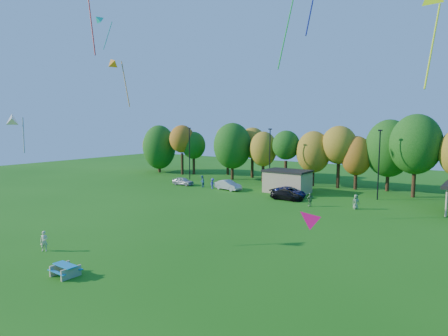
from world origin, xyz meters
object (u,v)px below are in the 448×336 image
Objects in this scene: kite_flyer at (44,241)px; car_b at (228,185)px; picnic_table at (65,269)px; car_d at (286,195)px; car_a at (183,181)px; car_c at (289,192)px.

car_b is at bearing 59.06° from kite_flyer.
picnic_table is 35.23m from car_b.
picnic_table is 0.41× the size of car_d.
picnic_table is at bearing -57.80° from kite_flyer.
kite_flyer is at bearing 162.01° from picnic_table.
car_d is at bearing 90.57° from picnic_table.
car_a is at bearing 73.61° from kite_flyer.
car_c is (-0.50, 33.87, 0.22)m from picnic_table.
car_b is (8.53, 0.42, 0.09)m from car_a.
car_c is at bearing 91.63° from picnic_table.
picnic_table is at bearing -153.46° from car_b.
car_a is at bearing 85.83° from car_d.
car_c is at bearing -88.62° from car_a.
picnic_table is 0.37× the size of car_c.
picnic_table is 31.80m from car_d.
kite_flyer reaches higher than picnic_table.
car_d is (0.12, 31.80, 0.18)m from picnic_table.
car_d reaches higher than picnic_table.
kite_flyer is at bearing -172.50° from car_c.
kite_flyer is 33.82m from car_a.
picnic_table is 6.27m from kite_flyer.
car_b is 0.90× the size of car_c.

